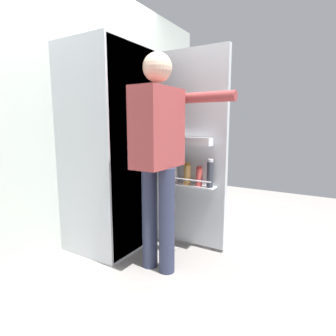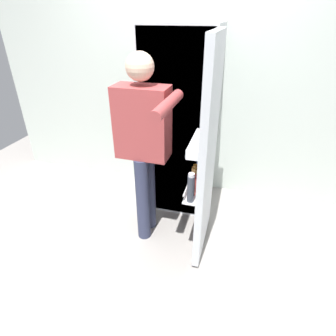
% 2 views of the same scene
% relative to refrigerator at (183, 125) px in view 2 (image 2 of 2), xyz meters
% --- Properties ---
extents(ground_plane, '(5.90, 5.90, 0.00)m').
position_rel_refrigerator_xyz_m(ground_plane, '(-0.03, -0.49, -0.90)').
color(ground_plane, gray).
extents(kitchen_wall, '(4.40, 0.10, 2.50)m').
position_rel_refrigerator_xyz_m(kitchen_wall, '(-0.03, 0.41, 0.35)').
color(kitchen_wall, beige).
rests_on(kitchen_wall, ground_plane).
extents(refrigerator, '(0.73, 1.29, 1.79)m').
position_rel_refrigerator_xyz_m(refrigerator, '(0.00, 0.00, 0.00)').
color(refrigerator, silver).
rests_on(refrigerator, ground_plane).
extents(person, '(0.53, 0.74, 1.63)m').
position_rel_refrigerator_xyz_m(person, '(-0.19, -0.57, 0.08)').
color(person, '#2D334C').
rests_on(person, ground_plane).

